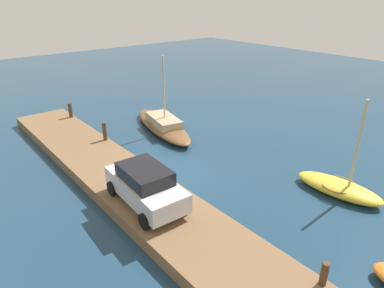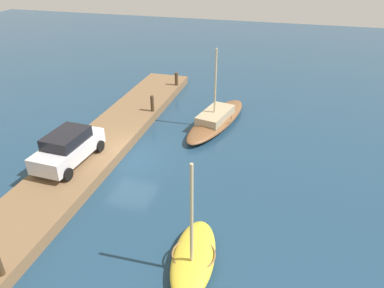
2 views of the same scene
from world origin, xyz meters
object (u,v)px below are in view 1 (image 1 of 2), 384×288
object	(u,v)px
sailboat_brown	(163,124)
mooring_post_mid_west	(105,131)
parked_car	(145,185)
mooring_post_west	(70,110)
rowboat_yellow	(339,187)
mooring_post_mid_east	(324,274)

from	to	relation	value
sailboat_brown	mooring_post_mid_west	size ratio (longest dim) A/B	7.16
sailboat_brown	parked_car	bearing A→B (deg)	-27.13
mooring_post_west	parked_car	bearing A→B (deg)	-7.93
rowboat_yellow	mooring_post_mid_east	bearing A→B (deg)	-71.59
mooring_post_mid_west	parked_car	bearing A→B (deg)	-13.55
sailboat_brown	rowboat_yellow	xyz separation A→B (m)	(11.84, 1.70, -0.08)
mooring_post_west	mooring_post_mid_west	size ratio (longest dim) A/B	0.93
rowboat_yellow	mooring_post_west	xyz separation A→B (m)	(-16.89, -6.07, 0.73)
rowboat_yellow	mooring_post_mid_east	world-z (taller)	rowboat_yellow
parked_car	mooring_post_mid_west	bearing A→B (deg)	169.56
sailboat_brown	mooring_post_mid_west	world-z (taller)	sailboat_brown
mooring_post_west	parked_car	xyz separation A→B (m)	(12.53, -1.75, 0.36)
rowboat_yellow	mooring_post_mid_west	world-z (taller)	rowboat_yellow
mooring_post_west	mooring_post_mid_east	bearing A→B (deg)	0.00
rowboat_yellow	mooring_post_west	size ratio (longest dim) A/B	4.61
rowboat_yellow	mooring_post_west	distance (m)	17.96
rowboat_yellow	mooring_post_mid_west	bearing A→B (deg)	-158.32
mooring_post_west	mooring_post_mid_east	size ratio (longest dim) A/B	1.25
rowboat_yellow	mooring_post_west	bearing A→B (deg)	-166.17
mooring_post_mid_east	mooring_post_mid_west	bearing A→B (deg)	180.00
mooring_post_mid_east	parked_car	world-z (taller)	parked_car
mooring_post_west	parked_car	world-z (taller)	parked_car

